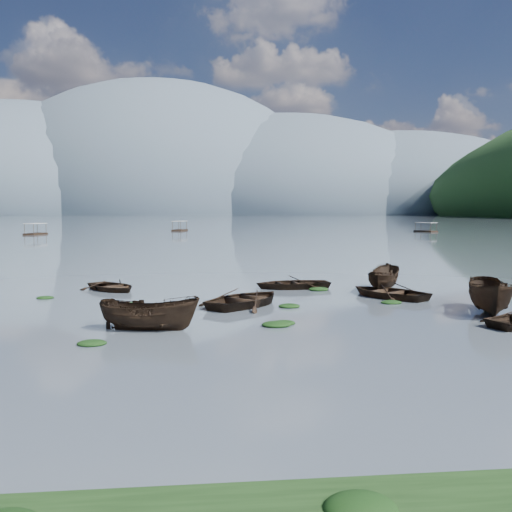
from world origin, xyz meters
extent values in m
plane|color=#525C67|center=(0.00, 0.00, 0.00)|extent=(2400.00, 2400.00, 0.00)
ellipsoid|color=#475666|center=(-260.00, 900.00, 0.00)|extent=(520.00, 520.00, 280.00)
ellipsoid|color=#475666|center=(-60.00, 900.00, 0.00)|extent=(520.00, 520.00, 340.00)
ellipsoid|color=#475666|center=(140.00, 900.00, 0.00)|extent=(520.00, 520.00, 260.00)
ellipsoid|color=#475666|center=(320.00, 900.00, 0.00)|extent=(520.00, 520.00, 220.00)
imported|color=black|center=(-0.96, 7.23, 0.00)|extent=(5.73, 5.83, 0.99)
imported|color=black|center=(-5.13, 1.95, 0.00)|extent=(4.12, 2.21, 1.51)
imported|color=black|center=(6.72, 9.08, 0.00)|extent=(5.18, 5.50, 0.93)
imported|color=black|center=(9.58, 3.95, 0.00)|extent=(3.33, 5.00, 1.81)
imported|color=black|center=(-8.15, 13.25, 0.00)|extent=(4.59, 4.78, 0.81)
imported|color=black|center=(2.26, 13.11, 0.00)|extent=(4.67, 3.55, 0.91)
imported|color=black|center=(7.30, 11.71, 0.00)|extent=(3.33, 4.37, 1.60)
ellipsoid|color=black|center=(-6.88, -0.28, 0.00)|extent=(1.00, 0.82, 0.22)
ellipsoid|color=black|center=(0.11, 2.53, 0.00)|extent=(0.96, 0.77, 0.21)
ellipsoid|color=black|center=(-0.23, 2.16, 0.00)|extent=(1.16, 0.93, 0.25)
ellipsoid|color=black|center=(1.00, 6.50, 0.00)|extent=(1.02, 0.86, 0.23)
ellipsoid|color=black|center=(6.16, 7.08, 0.00)|extent=(1.03, 0.82, 0.21)
ellipsoid|color=black|center=(-11.15, 10.50, 0.00)|extent=(0.89, 0.72, 0.19)
ellipsoid|color=black|center=(-6.31, 7.74, 0.00)|extent=(1.06, 0.89, 0.22)
ellipsoid|color=black|center=(3.60, 11.98, 0.00)|extent=(1.15, 0.92, 0.25)
camera|label=1|loc=(-3.34, -19.74, 4.50)|focal=40.00mm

